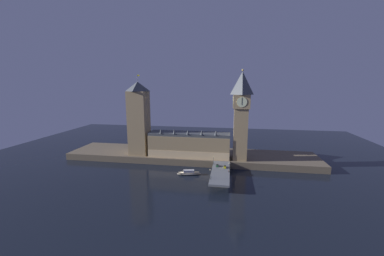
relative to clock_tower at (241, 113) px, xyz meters
name	(u,v)px	position (x,y,z in m)	size (l,w,h in m)	color
ground_plane	(182,174)	(-42.78, -27.00, -44.02)	(400.00, 400.00, 0.00)	black
embankment	(191,156)	(-42.78, 12.00, -41.22)	(220.00, 42.00, 5.58)	brown
parliament_hall	(189,144)	(-42.43, 2.36, -28.18)	(68.49, 18.06, 24.62)	#9E845B
clock_tower	(241,113)	(0.00, 0.00, 0.00)	(13.47, 13.58, 72.54)	#9E845B
victoria_tower	(139,118)	(-87.21, 2.36, -6.64)	(16.02, 16.02, 69.30)	#9E845B
bridge	(220,174)	(-14.16, -32.00, -39.80)	(12.90, 46.00, 6.04)	slate
car_northbound_lead	(217,165)	(-17.00, -21.54, -37.31)	(1.87, 4.51, 1.44)	#235633
car_southbound_trail	(225,167)	(-11.32, -23.68, -37.23)	(1.84, 4.48, 1.59)	yellow
pedestrian_near_rail	(211,177)	(-19.84, -44.70, -37.04)	(0.38, 0.38, 1.77)	black
pedestrian_mid_walk	(229,171)	(-8.49, -32.87, -37.13)	(0.38, 0.38, 1.62)	black
street_lamp_near	(210,173)	(-20.24, -46.72, -33.69)	(1.34, 0.60, 6.86)	#2D3333
street_lamp_mid	(229,166)	(-8.09, -32.00, -33.63)	(1.34, 0.60, 6.95)	#2D3333
street_lamp_far	(213,159)	(-20.24, -17.28, -34.01)	(1.34, 0.60, 6.35)	#2D3333
boat_upstream	(189,173)	(-37.79, -26.82, -42.63)	(18.08, 7.57, 3.79)	#B2A893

